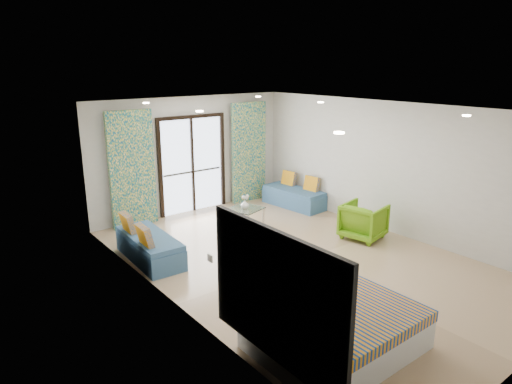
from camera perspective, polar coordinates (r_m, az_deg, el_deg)
floor at (r=8.33m, az=5.59°, el=-8.53°), size 5.00×7.50×0.01m
ceiling at (r=7.62m, az=6.13°, el=10.29°), size 5.00×7.50×0.01m
wall_back at (r=10.81m, az=-8.08°, el=4.62°), size 5.00×0.01×2.70m
wall_left at (r=6.46m, az=-10.41°, el=-3.18°), size 0.01×7.50×2.70m
wall_right at (r=9.73m, az=16.56°, el=2.86°), size 0.01×7.50×2.70m
balcony_door at (r=10.80m, az=-7.98°, el=4.12°), size 1.76×0.08×2.28m
balcony_rail at (r=10.87m, az=-7.94°, el=2.54°), size 1.52×0.03×0.04m
curtain_left at (r=10.00m, az=-15.22°, el=2.72°), size 1.00×0.10×2.50m
curtain_right at (r=11.52m, az=-0.91°, el=4.96°), size 1.00×0.10×2.50m
downlight_a at (r=5.25m, az=10.35°, el=7.30°), size 0.12×0.12×0.02m
downlight_b at (r=7.56m, az=24.82°, el=8.67°), size 0.12×0.12×0.02m
downlight_c at (r=7.56m, az=-7.07°, el=9.99°), size 0.12×0.12×0.02m
downlight_d at (r=9.32m, az=8.08°, el=11.04°), size 0.12×0.12×0.02m
downlight_e at (r=9.32m, az=-13.59°, el=10.77°), size 0.12×0.12×0.02m
downlight_f at (r=10.80m, az=0.28°, el=11.84°), size 0.12×0.12×0.02m
headboard at (r=4.94m, az=2.35°, el=-12.90°), size 0.06×2.10×1.50m
switch_plate at (r=5.85m, az=-5.77°, el=-8.23°), size 0.02×0.10×0.10m
bed at (r=5.94m, az=9.82°, el=-16.45°), size 1.92×1.56×0.66m
daybed_left at (r=8.45m, az=-13.23°, el=-6.65°), size 0.71×1.69×0.82m
daybed_right at (r=11.29m, az=4.78°, el=-0.56°), size 0.76×1.66×0.79m
coffee_table at (r=9.80m, az=-1.34°, el=-2.28°), size 0.79×0.79×0.74m
vase at (r=9.73m, az=-1.40°, el=-1.58°), size 0.24×0.24×0.18m
armchair at (r=9.42m, az=13.30°, el=-3.34°), size 0.87×0.90×0.79m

